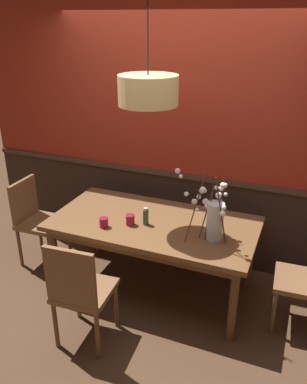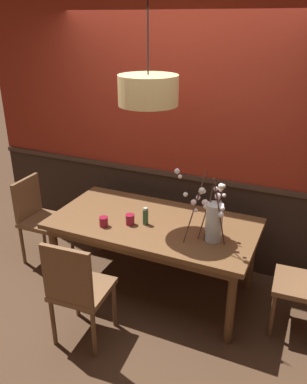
{
  "view_description": "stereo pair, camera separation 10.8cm",
  "coord_description": "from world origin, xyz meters",
  "px_view_note": "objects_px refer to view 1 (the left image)",
  "views": [
    {
      "loc": [
        1.2,
        -2.93,
        2.42
      ],
      "look_at": [
        0.0,
        0.0,
        1.03
      ],
      "focal_mm": 36.97,
      "sensor_mm": 36.0,
      "label": 1
    },
    {
      "loc": [
        1.3,
        -2.89,
        2.42
      ],
      "look_at": [
        0.0,
        0.0,
        1.03
      ],
      "focal_mm": 36.97,
      "sensor_mm": 36.0,
      "label": 2
    }
  ],
  "objects_px": {
    "chair_head_west_end": "(36,217)",
    "candle_holder_nearer_edge": "(130,220)",
    "vase_with_blossoms": "(213,218)",
    "candle_holder_nearer_center": "(104,222)",
    "chair_far_side_left": "(162,198)",
    "chair_near_side_left": "(80,289)",
    "condiment_bottle": "(146,217)",
    "chair_far_side_right": "(204,207)",
    "pendant_lamp": "(148,90)",
    "dining_table": "(154,229)"
  },
  "relations": [
    {
      "from": "vase_with_blossoms",
      "to": "candle_holder_nearer_edge",
      "type": "height_order",
      "value": "vase_with_blossoms"
    },
    {
      "from": "chair_head_west_end",
      "to": "vase_with_blossoms",
      "type": "bearing_deg",
      "value": -3.03
    },
    {
      "from": "chair_head_west_end",
      "to": "candle_holder_nearer_center",
      "type": "height_order",
      "value": "chair_head_west_end"
    },
    {
      "from": "dining_table",
      "to": "condiment_bottle",
      "type": "height_order",
      "value": "condiment_bottle"
    },
    {
      "from": "vase_with_blossoms",
      "to": "candle_holder_nearer_edge",
      "type": "distance_m",
      "value": 0.75
    },
    {
      "from": "chair_near_side_left",
      "to": "pendant_lamp",
      "type": "relative_size",
      "value": 0.79
    },
    {
      "from": "candle_holder_nearer_center",
      "to": "chair_far_side_left",
      "type": "bearing_deg",
      "value": 85.37
    },
    {
      "from": "chair_near_side_left",
      "to": "chair_far_side_right",
      "type": "bearing_deg",
      "value": 74.28
    },
    {
      "from": "chair_near_side_left",
      "to": "candle_holder_nearer_edge",
      "type": "xyz_separation_m",
      "value": [
        0.09,
        0.73,
        0.26
      ]
    },
    {
      "from": "chair_head_west_end",
      "to": "vase_with_blossoms",
      "type": "distance_m",
      "value": 1.95
    },
    {
      "from": "candle_holder_nearer_edge",
      "to": "dining_table",
      "type": "bearing_deg",
      "value": 39.32
    },
    {
      "from": "chair_far_side_right",
      "to": "pendant_lamp",
      "type": "bearing_deg",
      "value": -107.23
    },
    {
      "from": "chair_near_side_left",
      "to": "candle_holder_nearer_edge",
      "type": "height_order",
      "value": "chair_near_side_left"
    },
    {
      "from": "condiment_bottle",
      "to": "pendant_lamp",
      "type": "height_order",
      "value": "pendant_lamp"
    },
    {
      "from": "candle_holder_nearer_edge",
      "to": "chair_far_side_right",
      "type": "bearing_deg",
      "value": 68.42
    },
    {
      "from": "candle_holder_nearer_center",
      "to": "chair_near_side_left",
      "type": "bearing_deg",
      "value": -79.84
    },
    {
      "from": "chair_near_side_left",
      "to": "chair_head_west_end",
      "type": "relative_size",
      "value": 1.04
    },
    {
      "from": "dining_table",
      "to": "pendant_lamp",
      "type": "relative_size",
      "value": 1.55
    },
    {
      "from": "vase_with_blossoms",
      "to": "chair_far_side_left",
      "type": "bearing_deg",
      "value": 130.09
    },
    {
      "from": "chair_far_side_right",
      "to": "vase_with_blossoms",
      "type": "distance_m",
      "value": 1.1
    },
    {
      "from": "dining_table",
      "to": "vase_with_blossoms",
      "type": "height_order",
      "value": "vase_with_blossoms"
    },
    {
      "from": "chair_far_side_right",
      "to": "chair_head_west_end",
      "type": "distance_m",
      "value": 1.8
    },
    {
      "from": "dining_table",
      "to": "vase_with_blossoms",
      "type": "bearing_deg",
      "value": -8.98
    },
    {
      "from": "candle_holder_nearer_edge",
      "to": "vase_with_blossoms",
      "type": "bearing_deg",
      "value": 3.68
    },
    {
      "from": "condiment_bottle",
      "to": "chair_far_side_right",
      "type": "bearing_deg",
      "value": 73.77
    },
    {
      "from": "chair_near_side_left",
      "to": "condiment_bottle",
      "type": "distance_m",
      "value": 0.87
    },
    {
      "from": "chair_near_side_left",
      "to": "candle_holder_nearer_edge",
      "type": "bearing_deg",
      "value": 83.04
    },
    {
      "from": "dining_table",
      "to": "chair_near_side_left",
      "type": "relative_size",
      "value": 1.96
    },
    {
      "from": "condiment_bottle",
      "to": "pendant_lamp",
      "type": "xyz_separation_m",
      "value": [
        0.0,
        0.07,
        1.09
      ]
    },
    {
      "from": "chair_head_west_end",
      "to": "condiment_bottle",
      "type": "bearing_deg",
      "value": -3.9
    },
    {
      "from": "candle_holder_nearer_edge",
      "to": "pendant_lamp",
      "type": "distance_m",
      "value": 1.13
    },
    {
      "from": "chair_far_side_left",
      "to": "candle_holder_nearer_edge",
      "type": "height_order",
      "value": "chair_far_side_left"
    },
    {
      "from": "dining_table",
      "to": "condiment_bottle",
      "type": "distance_m",
      "value": 0.18
    },
    {
      "from": "dining_table",
      "to": "chair_far_side_left",
      "type": "distance_m",
      "value": 0.95
    },
    {
      "from": "dining_table",
      "to": "vase_with_blossoms",
      "type": "distance_m",
      "value": 0.63
    },
    {
      "from": "chair_far_side_right",
      "to": "candle_holder_nearer_center",
      "type": "height_order",
      "value": "chair_far_side_right"
    },
    {
      "from": "chair_head_west_end",
      "to": "candle_holder_nearer_center",
      "type": "relative_size",
      "value": 10.26
    },
    {
      "from": "candle_holder_nearer_center",
      "to": "candle_holder_nearer_edge",
      "type": "relative_size",
      "value": 0.91
    },
    {
      "from": "vase_with_blossoms",
      "to": "condiment_bottle",
      "type": "xyz_separation_m",
      "value": [
        -0.61,
        0.01,
        -0.11
      ]
    },
    {
      "from": "chair_near_side_left",
      "to": "chair_far_side_right",
      "type": "xyz_separation_m",
      "value": [
        0.49,
        1.75,
        0.0
      ]
    },
    {
      "from": "candle_holder_nearer_center",
      "to": "chair_head_west_end",
      "type": "bearing_deg",
      "value": 164.42
    },
    {
      "from": "chair_far_side_right",
      "to": "vase_with_blossoms",
      "type": "height_order",
      "value": "vase_with_blossoms"
    },
    {
      "from": "chair_far_side_right",
      "to": "candle_holder_nearer_edge",
      "type": "bearing_deg",
      "value": -111.58
    },
    {
      "from": "candle_holder_nearer_center",
      "to": "candle_holder_nearer_edge",
      "type": "xyz_separation_m",
      "value": [
        0.2,
        0.12,
        0.0
      ]
    },
    {
      "from": "dining_table",
      "to": "chair_near_side_left",
      "type": "distance_m",
      "value": 0.91
    },
    {
      "from": "chair_head_west_end",
      "to": "vase_with_blossoms",
      "type": "relative_size",
      "value": 1.55
    },
    {
      "from": "chair_far_side_left",
      "to": "vase_with_blossoms",
      "type": "distance_m",
      "value": 1.35
    },
    {
      "from": "chair_head_west_end",
      "to": "candle_holder_nearer_edge",
      "type": "xyz_separation_m",
      "value": [
        1.17,
        -0.15,
        0.28
      ]
    },
    {
      "from": "dining_table",
      "to": "pendant_lamp",
      "type": "bearing_deg",
      "value": -164.81
    },
    {
      "from": "chair_near_side_left",
      "to": "chair_head_west_end",
      "type": "bearing_deg",
      "value": 141.02
    }
  ]
}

